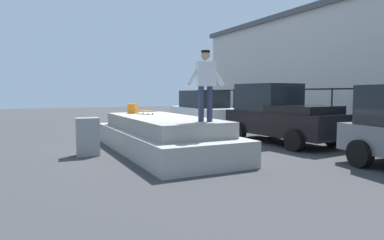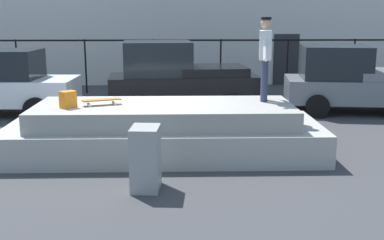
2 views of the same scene
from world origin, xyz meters
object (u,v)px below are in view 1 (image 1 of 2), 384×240
utility_box (88,137)px  car_black_pickup_mid (280,114)px  skateboarder (205,81)px  skateboard (146,111)px  backpack (132,109)px  car_white_sedan_near (203,110)px

utility_box → car_black_pickup_mid: bearing=89.7°
skateboarder → utility_box: skateboarder is taller
skateboard → backpack: backpack is taller
skateboarder → car_white_sedan_near: skateboarder is taller
skateboarder → car_white_sedan_near: size_ratio=0.39×
skateboarder → utility_box: size_ratio=1.65×
backpack → car_black_pickup_mid: (2.11, 4.54, -0.20)m
backpack → car_white_sedan_near: size_ratio=0.07×
skateboarder → car_black_pickup_mid: 4.39m
backpack → car_black_pickup_mid: car_black_pickup_mid is taller
car_black_pickup_mid → utility_box: bearing=-94.8°
car_black_pickup_mid → utility_box: (-0.53, -6.27, -0.46)m
backpack → utility_box: size_ratio=0.31×
car_black_pickup_mid → skateboarder: bearing=-65.4°
utility_box → backpack: bearing=136.8°
car_white_sedan_near → utility_box: car_white_sedan_near is taller
skateboarder → car_black_pickup_mid: bearing=114.6°
skateboard → utility_box: skateboard is taller
car_white_sedan_near → backpack: bearing=-55.6°
car_white_sedan_near → utility_box: bearing=-53.1°
backpack → skateboard: bearing=159.7°
skateboard → car_white_sedan_near: 5.41m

